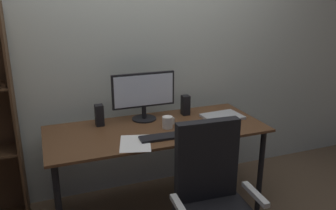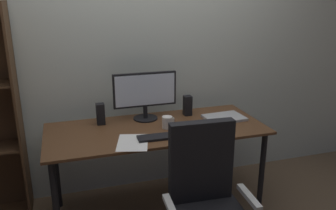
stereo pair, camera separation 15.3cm
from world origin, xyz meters
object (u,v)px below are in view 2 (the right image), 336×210
at_px(mouse, 183,133).
at_px(speaker_left, 100,114).
at_px(monitor, 145,93).
at_px(keyboard, 158,137).
at_px(laptop, 224,118).
at_px(speaker_right, 188,105).
at_px(desk, 157,137).
at_px(coffee_mug, 167,122).

height_order(mouse, speaker_left, speaker_left).
bearing_deg(monitor, keyboard, -91.88).
bearing_deg(laptop, speaker_right, 140.80).
relative_size(desk, speaker_right, 9.92).
bearing_deg(laptop, coffee_mug, -177.45).
bearing_deg(monitor, speaker_left, -178.76).
relative_size(monitor, mouse, 5.42).
xyz_separation_m(mouse, speaker_right, (0.19, 0.42, 0.07)).
bearing_deg(coffee_mug, desk, 158.48).
height_order(keyboard, laptop, laptop).
bearing_deg(keyboard, desk, 78.63).
bearing_deg(desk, coffee_mug, -21.52).
height_order(keyboard, speaker_right, speaker_right).
bearing_deg(speaker_right, keyboard, -132.67).
bearing_deg(speaker_right, laptop, -35.77).
bearing_deg(coffee_mug, laptop, 5.99).
distance_m(desk, mouse, 0.27).
bearing_deg(monitor, speaker_right, -1.24).
xyz_separation_m(monitor, mouse, (0.18, -0.43, -0.21)).
height_order(keyboard, mouse, mouse).
height_order(desk, speaker_left, speaker_left).
xyz_separation_m(keyboard, speaker_left, (-0.35, 0.41, 0.08)).
height_order(monitor, laptop, monitor).
distance_m(desk, speaker_left, 0.48).
distance_m(monitor, laptop, 0.69).
bearing_deg(coffee_mug, monitor, 114.63).
xyz_separation_m(desk, laptop, (0.59, 0.02, 0.09)).
relative_size(laptop, speaker_left, 1.88).
distance_m(monitor, speaker_left, 0.39).
relative_size(keyboard, laptop, 0.91).
bearing_deg(desk, monitor, 99.11).
bearing_deg(speaker_left, speaker_right, 0.00).
bearing_deg(speaker_right, speaker_left, 180.00).
distance_m(laptop, speaker_right, 0.33).
xyz_separation_m(monitor, speaker_left, (-0.37, -0.01, -0.14)).
distance_m(desk, speaker_right, 0.43).
relative_size(speaker_left, speaker_right, 1.00).
bearing_deg(desk, laptop, 2.20).
relative_size(desk, monitor, 3.24).
bearing_deg(laptop, keyboard, -163.78).
bearing_deg(mouse, keyboard, 168.91).
relative_size(coffee_mug, laptop, 0.30).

